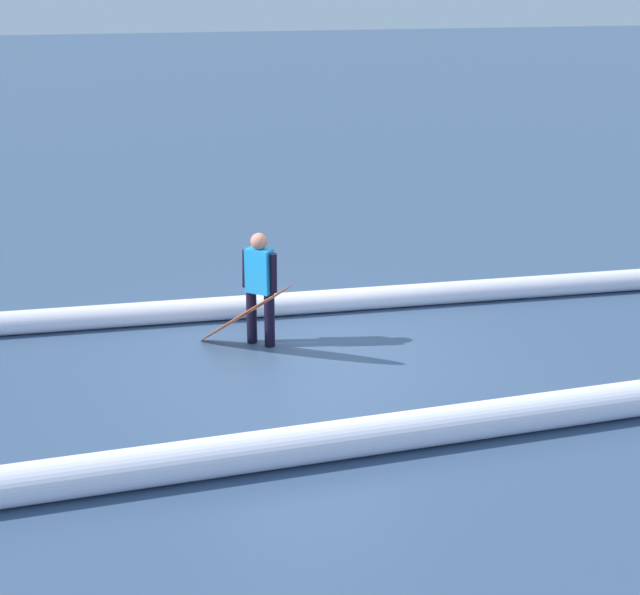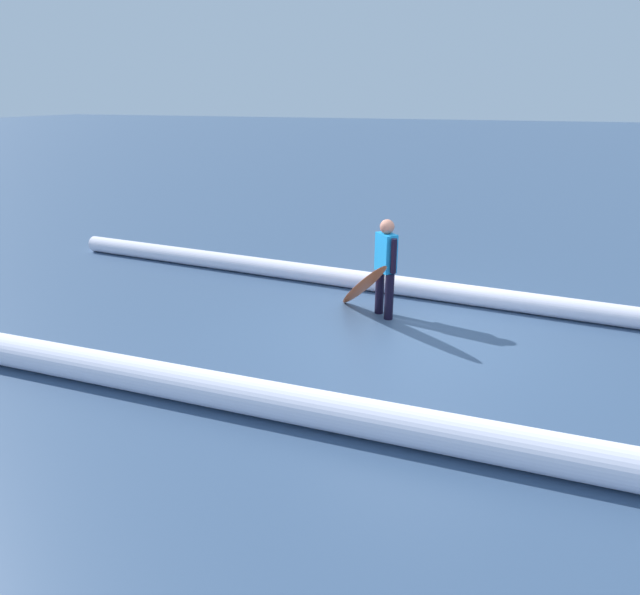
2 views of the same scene
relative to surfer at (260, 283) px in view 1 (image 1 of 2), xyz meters
name	(u,v)px [view 1 (image 1 of 2)]	position (x,y,z in m)	size (l,w,h in m)	color
ground_plane	(312,358)	(-0.53, 0.64, -0.86)	(150.32, 150.32, 0.00)	#38506F
surfer	(260,283)	(0.00, 0.00, 0.00)	(0.40, 0.44, 1.54)	black
surfboard	(244,314)	(0.27, 0.28, -0.31)	(1.20, 1.43, 1.12)	#E55926
wave_crest_foreground	(329,301)	(-1.23, -0.98, -0.69)	(0.33, 0.33, 16.48)	white
wave_crest_midground	(386,433)	(-0.60, 3.27, -0.66)	(0.41, 0.41, 25.89)	white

